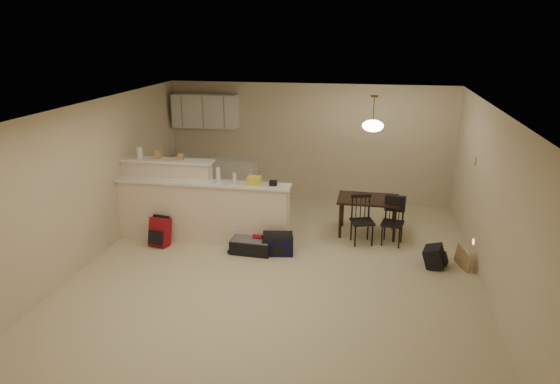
% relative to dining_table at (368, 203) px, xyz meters
% --- Properties ---
extents(room, '(7.00, 7.02, 2.50)m').
position_rel_dining_table_xyz_m(room, '(-1.31, -1.77, 0.65)').
color(room, beige).
rests_on(room, ground).
extents(breakfast_bar, '(3.08, 0.58, 1.39)m').
position_rel_dining_table_xyz_m(breakfast_bar, '(-3.07, -0.78, 0.01)').
color(breakfast_bar, beige).
rests_on(breakfast_bar, ground).
extents(upper_cabinets, '(1.40, 0.34, 0.70)m').
position_rel_dining_table_xyz_m(upper_cabinets, '(-3.51, 1.55, 1.30)').
color(upper_cabinets, white).
rests_on(upper_cabinets, room).
extents(kitchen_counter, '(1.80, 0.60, 0.90)m').
position_rel_dining_table_xyz_m(kitchen_counter, '(-3.31, 1.42, -0.15)').
color(kitchen_counter, white).
rests_on(kitchen_counter, ground).
extents(thermostat, '(0.02, 0.12, 0.12)m').
position_rel_dining_table_xyz_m(thermostat, '(1.67, -0.22, 0.90)').
color(thermostat, beige).
rests_on(thermostat, room).
extents(jar, '(0.10, 0.10, 0.20)m').
position_rel_dining_table_xyz_m(jar, '(-4.00, -0.65, 0.89)').
color(jar, silver).
rests_on(jar, breakfast_bar).
extents(cereal_box, '(0.10, 0.07, 0.16)m').
position_rel_dining_table_xyz_m(cereal_box, '(-3.66, -0.65, 0.87)').
color(cereal_box, tan).
rests_on(cereal_box, breakfast_bar).
extents(small_box, '(0.08, 0.06, 0.12)m').
position_rel_dining_table_xyz_m(small_box, '(-3.24, -0.65, 0.85)').
color(small_box, tan).
rests_on(small_box, breakfast_bar).
extents(bottle_a, '(0.07, 0.07, 0.26)m').
position_rel_dining_table_xyz_m(bottle_a, '(-2.50, -0.87, 0.62)').
color(bottle_a, silver).
rests_on(bottle_a, breakfast_bar).
extents(bottle_b, '(0.06, 0.06, 0.18)m').
position_rel_dining_table_xyz_m(bottle_b, '(-2.22, -0.87, 0.58)').
color(bottle_b, silver).
rests_on(bottle_b, breakfast_bar).
extents(bag_lump, '(0.22, 0.18, 0.14)m').
position_rel_dining_table_xyz_m(bag_lump, '(-1.88, -0.87, 0.56)').
color(bag_lump, tan).
rests_on(bag_lump, breakfast_bar).
extents(pouch, '(0.12, 0.10, 0.08)m').
position_rel_dining_table_xyz_m(pouch, '(-1.56, -0.87, 0.53)').
color(pouch, tan).
rests_on(pouch, breakfast_bar).
extents(dining_table, '(1.09, 0.73, 0.68)m').
position_rel_dining_table_xyz_m(dining_table, '(0.00, 0.00, 0.00)').
color(dining_table, black).
rests_on(dining_table, ground).
extents(pendant_lamp, '(0.36, 0.36, 0.62)m').
position_rel_dining_table_xyz_m(pendant_lamp, '(0.00, -0.00, 1.39)').
color(pendant_lamp, brown).
rests_on(pendant_lamp, room).
extents(dining_chair_near, '(0.45, 0.44, 0.84)m').
position_rel_dining_table_xyz_m(dining_chair_near, '(-0.09, -0.46, -0.17)').
color(dining_chair_near, black).
rests_on(dining_chair_near, ground).
extents(dining_chair_far, '(0.41, 0.40, 0.82)m').
position_rel_dining_table_xyz_m(dining_chair_far, '(0.43, -0.41, -0.19)').
color(dining_chair_far, black).
rests_on(dining_chair_far, ground).
extents(suitcase, '(0.68, 0.46, 0.22)m').
position_rel_dining_table_xyz_m(suitcase, '(-1.87, -1.16, -0.48)').
color(suitcase, black).
rests_on(suitcase, ground).
extents(red_backpack, '(0.36, 0.26, 0.49)m').
position_rel_dining_table_xyz_m(red_backpack, '(-3.48, -1.18, -0.35)').
color(red_backpack, maroon).
rests_on(red_backpack, ground).
extents(navy_duffel, '(0.54, 0.35, 0.28)m').
position_rel_dining_table_xyz_m(navy_duffel, '(-1.43, -1.16, -0.46)').
color(navy_duffel, black).
rests_on(navy_duffel, ground).
extents(black_daypack, '(0.34, 0.42, 0.32)m').
position_rel_dining_table_xyz_m(black_daypack, '(1.06, -1.16, -0.43)').
color(black_daypack, black).
rests_on(black_daypack, ground).
extents(cardboard_sheet, '(0.18, 0.38, 0.31)m').
position_rel_dining_table_xyz_m(cardboard_sheet, '(1.49, -1.16, -0.44)').
color(cardboard_sheet, tan).
rests_on(cardboard_sheet, ground).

